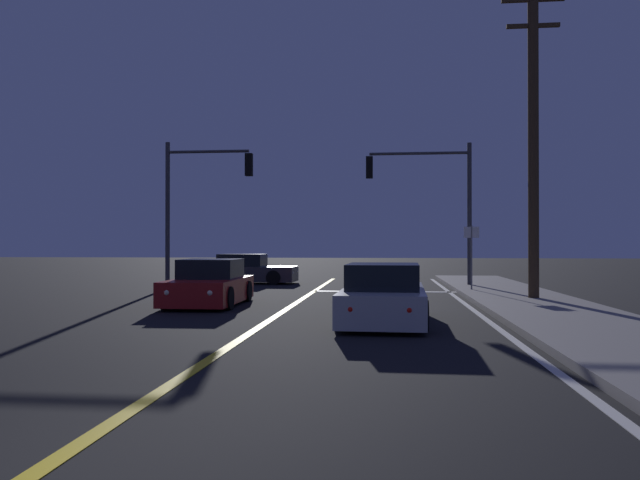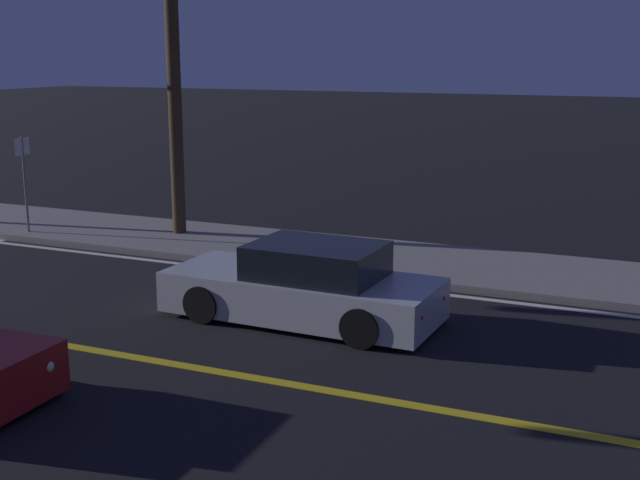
{
  "view_description": "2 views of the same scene",
  "coord_description": "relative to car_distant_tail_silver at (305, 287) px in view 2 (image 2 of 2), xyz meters",
  "views": [
    {
      "loc": [
        2.68,
        -4.19,
        1.76
      ],
      "look_at": [
        0.11,
        20.35,
        1.95
      ],
      "focal_mm": 35.12,
      "sensor_mm": 36.0,
      "label": 1
    },
    {
      "loc": [
        -9.62,
        4.39,
        4.43
      ],
      "look_at": [
        1.49,
        9.25,
        1.69
      ],
      "focal_mm": 46.97,
      "sensor_mm": 36.0,
      "label": 2
    }
  ],
  "objects": [
    {
      "name": "car_distant_tail_silver",
      "position": [
        0.0,
        0.0,
        0.0
      ],
      "size": [
        2.01,
        4.69,
        1.34
      ],
      "rotation": [
        0.0,
        0.0,
        -0.03
      ],
      "color": "#B2B5BA",
      "rests_on": "ground"
    },
    {
      "name": "utility_pole_right",
      "position": [
        4.55,
        5.44,
        4.54
      ],
      "size": [
        1.89,
        0.32,
        9.87
      ],
      "color": "#42301E",
      "rests_on": "ground"
    },
    {
      "name": "street_sign_corner",
      "position": [
        3.15,
        8.86,
        1.07
      ],
      "size": [
        0.56,
        0.12,
        2.47
      ],
      "color": "slate",
      "rests_on": "ground"
    },
    {
      "name": "sidewalk_right",
      "position": [
        4.25,
        0.42,
        -0.51
      ],
      "size": [
        3.2,
        37.58,
        0.15
      ],
      "primitive_type": "cube",
      "color": "gray",
      "rests_on": "ground"
    },
    {
      "name": "lane_line_center",
      "position": [
        -2.63,
        0.42,
        -0.58
      ],
      "size": [
        0.2,
        35.49,
        0.01
      ],
      "primitive_type": "cube",
      "color": "gold",
      "rests_on": "ground"
    },
    {
      "name": "lane_line_edge_right",
      "position": [
        2.4,
        0.42,
        -0.58
      ],
      "size": [
        0.16,
        35.49,
        0.01
      ],
      "primitive_type": "cube",
      "color": "silver",
      "rests_on": "ground"
    }
  ]
}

